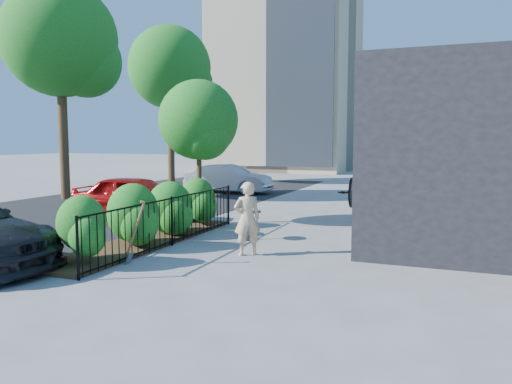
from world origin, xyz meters
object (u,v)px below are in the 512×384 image
at_px(street_tree_near, 60,46).
at_px(street_tree_far, 170,72).
at_px(patio_tree, 200,125).
at_px(car_red, 137,197).
at_px(car_silver, 228,179).
at_px(cafe_table, 250,220).
at_px(woman, 247,219).
at_px(shovel, 134,236).

relative_size(street_tree_near, street_tree_far, 1.00).
bearing_deg(patio_tree, street_tree_near, 157.43).
bearing_deg(car_red, street_tree_far, 22.12).
height_order(patio_tree, car_silver, patio_tree).
xyz_separation_m(patio_tree, street_tree_far, (-7.70, 11.20, 3.15)).
xyz_separation_m(patio_tree, cafe_table, (2.09, -1.52, -2.29)).
xyz_separation_m(woman, shovel, (-1.67, -1.53, -0.20)).
height_order(car_red, car_silver, car_red).
relative_size(street_tree_near, shovel, 6.57).
bearing_deg(cafe_table, car_red, 159.89).
xyz_separation_m(shovel, car_silver, (-3.71, 12.26, 0.08)).
relative_size(car_red, car_silver, 1.00).
xyz_separation_m(woman, car_red, (-4.81, 3.04, -0.10)).
height_order(street_tree_near, street_tree_far, same).
distance_m(patio_tree, woman, 4.48).
bearing_deg(shovel, street_tree_near, 138.34).
bearing_deg(car_red, cafe_table, -114.41).
xyz_separation_m(street_tree_far, shovel, (8.68, -15.73, -5.36)).
height_order(shovel, car_silver, car_silver).
bearing_deg(shovel, patio_tree, 102.26).
distance_m(street_tree_far, shovel, 18.75).
xyz_separation_m(street_tree_near, car_silver, (4.97, 4.54, -5.28)).
height_order(street_tree_near, car_silver, street_tree_near).
xyz_separation_m(street_tree_far, car_red, (5.54, -11.16, -5.26)).
height_order(patio_tree, car_red, patio_tree).
height_order(street_tree_far, car_red, street_tree_far).
height_order(patio_tree, woman, patio_tree).
distance_m(street_tree_near, cafe_table, 12.16).
distance_m(street_tree_far, car_silver, 8.04).
bearing_deg(woman, shovel, 6.74).
xyz_separation_m(street_tree_near, street_tree_far, (0.00, 8.00, 0.00)).
bearing_deg(street_tree_far, shovel, -61.09).
bearing_deg(car_silver, street_tree_far, 54.14).
bearing_deg(patio_tree, woman, -48.50).
bearing_deg(car_red, shovel, -149.78).
bearing_deg(street_tree_far, car_red, -63.58).
xyz_separation_m(street_tree_near, cafe_table, (9.79, -4.72, -5.44)).
bearing_deg(car_red, street_tree_near, 56.01).
relative_size(shovel, car_silver, 0.33).
bearing_deg(woman, car_silver, -99.06).
relative_size(shovel, car_red, 0.33).
bearing_deg(street_tree_far, street_tree_near, -90.00).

